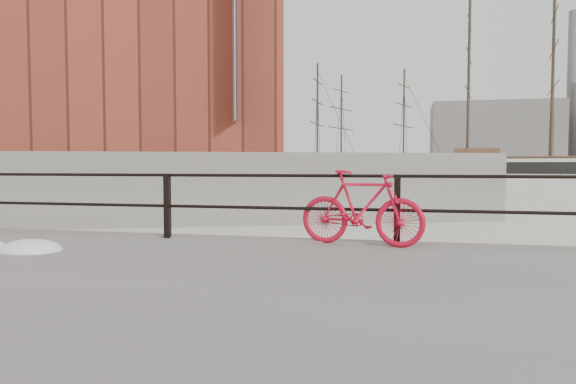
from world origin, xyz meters
The scene contains 13 objects.
far_quay centered at (-40.00, 72.00, 0.90)m, with size 24.00×150.00×1.80m, color gray.
bicycle centered at (-3.99, -0.25, 0.88)m, with size 1.77×0.26×1.07m, color red.
barque_black centered at (21.63, 90.17, 0.00)m, with size 60.62×19.84×34.26m, color black, non-canonical shape.
schooner_mid centered at (-8.96, 83.16, 0.00)m, with size 25.31×10.71×18.53m, color silver, non-canonical shape.
schooner_left centered at (-21.15, 68.28, 0.00)m, with size 22.67×10.30×17.39m, color silver, non-canonical shape.
workboat_near centered at (-23.73, 30.10, 0.00)m, with size 12.09×4.03×7.00m, color black, non-canonical shape.
workboat_far centered at (-34.57, 45.38, 0.00)m, with size 11.54×3.99×7.00m, color black, non-canonical shape.
apartment_mustard centered at (-29.49, 40.65, 12.90)m, with size 22.00×15.00×22.20m, color gold.
apartment_cream centered at (-38.11, 61.98, 12.40)m, with size 20.00×15.00×21.20m, color beige.
apartment_grey centered at (-46.35, 82.38, 13.40)m, with size 22.00×15.00×23.20m, color #A4A49F.
apartment_brick centered at (-54.97, 103.70, 12.40)m, with size 24.00×15.00×21.20m, color brown.
industrial_west centered at (20.00, 140.00, 9.00)m, with size 32.00×18.00×18.00m, color gray.
smokestack centered at (42.00, 150.00, 22.00)m, with size 2.80×2.80×44.00m, color gray.
Camera 1 is at (-3.42, -7.49, 1.48)m, focal length 32.00 mm.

